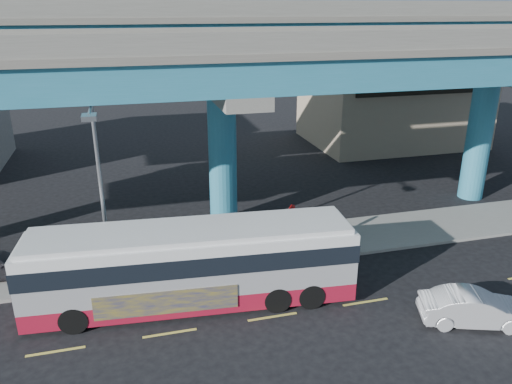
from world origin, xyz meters
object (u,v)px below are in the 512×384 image
object	(u,v)px
transit_bus	(193,263)
sedan	(474,308)
street_lamp	(98,173)
stop_sign	(291,219)

from	to	relation	value
transit_bus	sedan	distance (m)	10.99
transit_bus	street_lamp	bearing A→B (deg)	155.03
transit_bus	stop_sign	distance (m)	5.70
transit_bus	stop_sign	xyz separation A→B (m)	(5.05, 2.63, 0.23)
transit_bus	street_lamp	size ratio (longest dim) A/B	1.66
transit_bus	sedan	bearing A→B (deg)	-17.87
street_lamp	stop_sign	xyz separation A→B (m)	(8.34, 0.75, -3.24)
transit_bus	stop_sign	size ratio (longest dim) A/B	5.00
street_lamp	stop_sign	distance (m)	8.98
transit_bus	sedan	size ratio (longest dim) A/B	3.08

